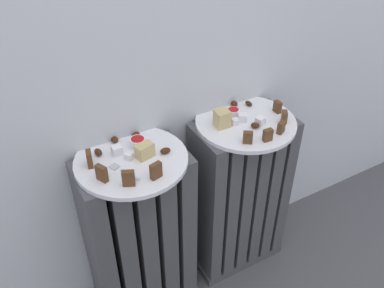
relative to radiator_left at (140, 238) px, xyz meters
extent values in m
cube|color=#47474C|center=(-0.13, 0.00, 0.02)|extent=(0.05, 0.17, 0.55)
cube|color=#47474C|center=(-0.06, 0.00, 0.02)|extent=(0.05, 0.17, 0.55)
cube|color=#47474C|center=(0.00, 0.00, 0.02)|extent=(0.05, 0.17, 0.55)
cube|color=#47474C|center=(0.06, 0.00, 0.02)|extent=(0.05, 0.17, 0.55)
cube|color=#47474C|center=(0.13, 0.00, 0.02)|extent=(0.05, 0.17, 0.55)
cube|color=#47474C|center=(0.36, 0.00, -0.27)|extent=(0.32, 0.17, 0.03)
cube|color=#47474C|center=(0.23, 0.00, 0.02)|extent=(0.04, 0.17, 0.55)
cube|color=#47474C|center=(0.28, 0.00, 0.02)|extent=(0.04, 0.17, 0.55)
cube|color=#47474C|center=(0.33, 0.00, 0.02)|extent=(0.04, 0.17, 0.55)
cube|color=#47474C|center=(0.39, 0.00, 0.02)|extent=(0.04, 0.17, 0.55)
cube|color=#47474C|center=(0.44, 0.00, 0.02)|extent=(0.04, 0.17, 0.55)
cube|color=#47474C|center=(0.49, 0.00, 0.02)|extent=(0.04, 0.17, 0.55)
cylinder|color=white|center=(0.00, 0.00, 0.30)|extent=(0.30, 0.30, 0.01)
cylinder|color=white|center=(0.36, 0.00, 0.30)|extent=(0.30, 0.30, 0.01)
cube|color=#56351E|center=(-0.10, 0.02, 0.33)|extent=(0.02, 0.03, 0.04)
cube|color=#56351E|center=(-0.09, -0.05, 0.33)|extent=(0.02, 0.03, 0.04)
cube|color=#56351E|center=(-0.04, -0.09, 0.33)|extent=(0.03, 0.02, 0.04)
cube|color=#56351E|center=(0.02, -0.10, 0.33)|extent=(0.03, 0.02, 0.04)
cube|color=tan|center=(0.03, -0.01, 0.33)|extent=(0.05, 0.04, 0.04)
cube|color=white|center=(-0.01, 0.00, 0.32)|extent=(0.03, 0.03, 0.02)
cube|color=white|center=(-0.02, 0.03, 0.32)|extent=(0.03, 0.03, 0.02)
ellipsoid|color=#3D1E0F|center=(0.05, 0.08, 0.32)|extent=(0.03, 0.02, 0.02)
ellipsoid|color=#3D1E0F|center=(-0.01, 0.09, 0.32)|extent=(0.02, 0.03, 0.01)
ellipsoid|color=#3D1E0F|center=(0.09, -0.02, 0.32)|extent=(0.03, 0.02, 0.02)
ellipsoid|color=#3D1E0F|center=(-0.07, 0.05, 0.32)|extent=(0.02, 0.03, 0.02)
cylinder|color=white|center=(0.04, 0.04, 0.32)|extent=(0.04, 0.04, 0.02)
cylinder|color=#B21419|center=(0.04, 0.04, 0.33)|extent=(0.03, 0.03, 0.01)
cube|color=#56351E|center=(0.30, -0.09, 0.33)|extent=(0.03, 0.03, 0.04)
cube|color=#56351E|center=(0.35, -0.11, 0.33)|extent=(0.03, 0.02, 0.04)
cube|color=#56351E|center=(0.41, -0.10, 0.33)|extent=(0.03, 0.02, 0.04)
cube|color=#56351E|center=(0.45, -0.06, 0.33)|extent=(0.03, 0.03, 0.04)
cube|color=#56351E|center=(0.47, -0.01, 0.33)|extent=(0.02, 0.03, 0.04)
cube|color=tan|center=(0.28, 0.01, 0.33)|extent=(0.04, 0.04, 0.05)
cube|color=white|center=(0.38, -0.04, 0.32)|extent=(0.03, 0.03, 0.02)
cube|color=white|center=(0.35, 0.00, 0.32)|extent=(0.03, 0.03, 0.02)
cube|color=white|center=(0.32, 0.00, 0.32)|extent=(0.02, 0.02, 0.02)
ellipsoid|color=#3D1E0F|center=(0.37, 0.08, 0.32)|extent=(0.03, 0.03, 0.02)
ellipsoid|color=#3D1E0F|center=(0.42, 0.07, 0.32)|extent=(0.02, 0.03, 0.01)
ellipsoid|color=#3D1E0F|center=(0.36, -0.04, 0.32)|extent=(0.03, 0.03, 0.02)
cylinder|color=white|center=(0.34, 0.04, 0.32)|extent=(0.04, 0.04, 0.02)
cylinder|color=#B21419|center=(0.34, 0.04, 0.33)|extent=(0.03, 0.03, 0.01)
cube|color=#B7B7BC|center=(-0.03, -0.06, 0.31)|extent=(0.03, 0.06, 0.00)
cube|color=#B7B7BC|center=(-0.05, -0.01, 0.31)|extent=(0.03, 0.03, 0.00)
camera|label=1|loc=(-0.27, -0.80, 0.98)|focal=38.74mm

